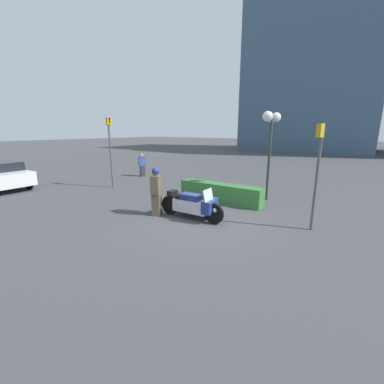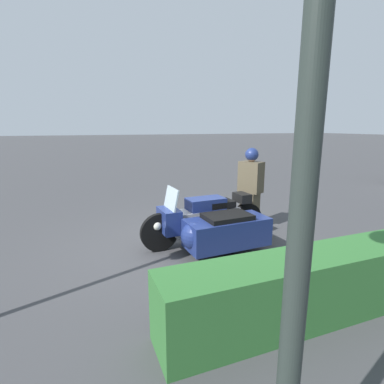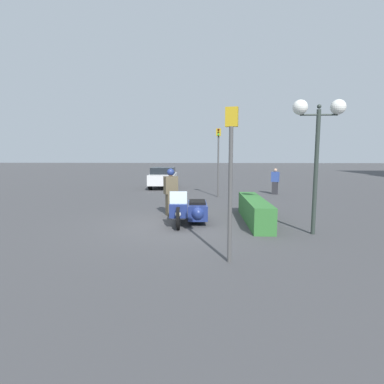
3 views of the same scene
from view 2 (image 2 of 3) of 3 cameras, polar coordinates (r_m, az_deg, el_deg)
name	(u,v)px [view 2 (image 2 of 3)]	position (r m, az deg, el deg)	size (l,w,h in m)	color
ground_plane	(183,245)	(5.92, -1.67, -10.15)	(160.00, 160.00, 0.00)	#424244
police_motorcycle	(212,225)	(5.59, 3.86, -6.30)	(2.61, 1.24, 1.18)	black
officer_rider	(250,187)	(6.71, 11.07, 0.93)	(0.49, 0.58, 1.82)	brown
hedge_bush_curbside	(315,285)	(4.04, 22.35, -16.10)	(3.90, 0.65, 0.81)	#337033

